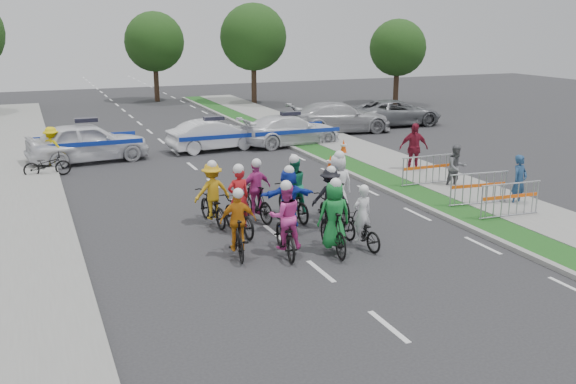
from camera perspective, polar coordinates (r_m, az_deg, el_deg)
name	(u,v)px	position (r m, az deg, el deg)	size (l,w,h in m)	color
ground	(321,271)	(14.91, 2.93, -7.06)	(90.00, 90.00, 0.00)	#28282B
curb_right	(396,195)	(21.41, 9.58, -0.22)	(0.20, 60.00, 0.12)	gray
grass_strip	(414,193)	(21.78, 11.15, -0.05)	(1.20, 60.00, 0.11)	#194D18
sidewalk_right	(459,187)	(22.80, 14.93, 0.42)	(2.40, 60.00, 0.13)	gray
sidewalk_left	(16,238)	(18.33, -23.04, -3.81)	(3.00, 60.00, 0.13)	gray
rider_0	(361,226)	(16.38, 6.51, -3.04)	(0.75, 1.68, 1.66)	black
rider_1	(333,224)	(15.83, 4.07, -2.86)	(0.87, 1.89, 1.94)	black
rider_2	(285,227)	(15.70, -0.28, -3.14)	(0.93, 1.95, 1.91)	black
rider_3	(238,230)	(15.62, -4.47, -3.40)	(0.93, 1.72, 1.75)	black
rider_4	(329,204)	(17.71, 3.70, -1.09)	(1.08, 1.84, 1.80)	black
rider_5	(288,204)	(17.38, 0.00, -1.07)	(1.54, 1.84, 1.88)	black
rider_6	(238,211)	(17.32, -4.44, -1.67)	(0.84, 1.97, 1.96)	black
rider_7	(337,193)	(18.55, 4.41, -0.07)	(0.90, 1.99, 2.05)	black
rider_8	(293,195)	(18.53, 0.45, -0.29)	(0.85, 1.94, 1.94)	black
rider_9	(256,197)	(18.40, -2.86, -0.43)	(0.99, 1.83, 1.85)	black
rider_10	(212,199)	(18.17, -6.75, -0.66)	(1.09, 1.89, 1.87)	black
police_car_0	(88,142)	(27.46, -17.38, 4.27)	(1.94, 4.82, 1.64)	white
police_car_1	(214,135)	(28.84, -6.58, 5.04)	(1.43, 4.10, 1.35)	white
police_car_2	(290,130)	(29.88, 0.21, 5.53)	(1.96, 4.81, 1.40)	white
civilian_sedan	(340,117)	(33.43, 4.61, 6.62)	(2.17, 5.35, 1.55)	#B0B1B5
civilian_suv	(396,113)	(36.12, 9.57, 6.96)	(2.34, 5.07, 1.41)	slate
spectator_0	(519,181)	(21.06, 19.87, 0.94)	(0.59, 0.39, 1.62)	navy
spectator_1	(457,167)	(22.61, 14.75, 2.14)	(0.74, 0.58, 1.53)	#5E5F63
spectator_2	(414,148)	(24.69, 11.11, 3.85)	(1.12, 0.47, 1.91)	maroon
marshal_hiviz	(52,148)	(26.67, -20.24, 3.72)	(1.06, 0.61, 1.64)	yellow
barrier_0	(510,202)	(19.51, 19.10, -0.82)	(2.00, 0.50, 1.12)	#A5A8AD
barrier_1	(478,190)	(20.53, 16.56, 0.15)	(2.00, 0.50, 1.12)	#A5A8AD
barrier_2	(427,171)	(22.67, 12.22, 1.80)	(2.00, 0.50, 1.12)	#A5A8AD
cone_0	(330,164)	(24.35, 3.79, 2.47)	(0.40, 0.40, 0.70)	#F24C0C
cone_1	(343,147)	(27.68, 4.96, 3.96)	(0.40, 0.40, 0.70)	#F24C0C
parked_bike	(47,165)	(25.40, -20.64, 2.28)	(0.58, 1.67, 0.88)	black
tree_1	(253,37)	(45.05, -3.10, 13.58)	(4.55, 4.55, 6.82)	#382619
tree_2	(398,48)	(45.36, 9.72, 12.52)	(3.85, 3.85, 5.77)	#382619
tree_4	(154,42)	(47.35, -11.80, 12.94)	(4.20, 4.20, 6.30)	#382619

